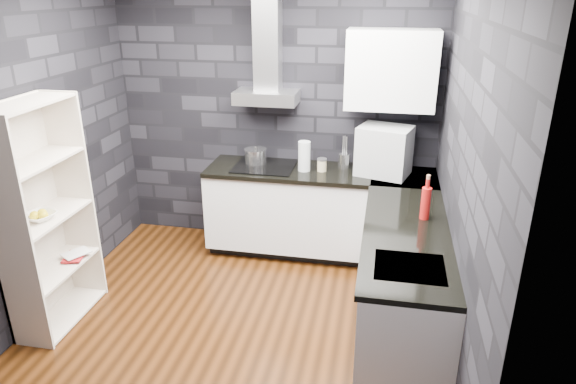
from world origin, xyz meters
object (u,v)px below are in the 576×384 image
(pot, at_px, (256,157))
(appliance_garage, at_px, (384,151))
(glass_vase, at_px, (304,156))
(fruit_bowl, at_px, (40,216))
(storage_jar, at_px, (322,166))
(red_bottle, at_px, (426,203))
(bookshelf, at_px, (45,218))
(utensil_crock, at_px, (344,161))

(pot, xyz_separation_m, appliance_garage, (1.25, -0.06, 0.15))
(glass_vase, distance_m, fruit_bowl, 2.32)
(storage_jar, bearing_deg, glass_vase, -173.81)
(appliance_garage, relative_size, red_bottle, 1.86)
(bookshelf, bearing_deg, fruit_bowl, -74.94)
(bookshelf, bearing_deg, red_bottle, 25.85)
(storage_jar, bearing_deg, red_bottle, -45.50)
(pot, relative_size, red_bottle, 0.85)
(red_bottle, relative_size, bookshelf, 0.14)
(pot, bearing_deg, glass_vase, -11.78)
(appliance_garage, distance_m, bookshelf, 2.93)
(utensil_crock, bearing_deg, fruit_bowl, -142.19)
(storage_jar, distance_m, red_bottle, 1.30)
(storage_jar, xyz_separation_m, fruit_bowl, (-1.94, -1.52, -0.02))
(pot, relative_size, fruit_bowl, 0.97)
(glass_vase, distance_m, storage_jar, 0.19)
(fruit_bowl, bearing_deg, bookshelf, 90.00)
(utensil_crock, distance_m, appliance_garage, 0.42)
(storage_jar, bearing_deg, fruit_bowl, -141.79)
(pot, distance_m, storage_jar, 0.68)
(fruit_bowl, bearing_deg, pot, 51.94)
(pot, xyz_separation_m, bookshelf, (-1.26, -1.55, -0.07))
(appliance_garage, height_order, bookshelf, bookshelf)
(storage_jar, height_order, bookshelf, bookshelf)
(pot, xyz_separation_m, fruit_bowl, (-1.26, -1.61, -0.04))
(glass_vase, distance_m, appliance_garage, 0.75)
(pot, relative_size, appliance_garage, 0.46)
(utensil_crock, bearing_deg, pot, -177.07)
(glass_vase, xyz_separation_m, red_bottle, (1.08, -0.91, -0.02))
(appliance_garage, distance_m, red_bottle, 1.01)
(pot, height_order, storage_jar, pot)
(appliance_garage, distance_m, fruit_bowl, 2.96)
(pot, distance_m, bookshelf, 2.00)
(utensil_crock, relative_size, red_bottle, 0.57)
(utensil_crock, height_order, red_bottle, red_bottle)
(storage_jar, distance_m, utensil_crock, 0.24)
(pot, xyz_separation_m, storage_jar, (0.67, -0.09, -0.02))
(utensil_crock, relative_size, bookshelf, 0.08)
(bookshelf, bearing_deg, appliance_garage, 45.75)
(red_bottle, bearing_deg, storage_jar, 134.50)
(pot, height_order, red_bottle, red_bottle)
(utensil_crock, height_order, fruit_bowl, utensil_crock)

